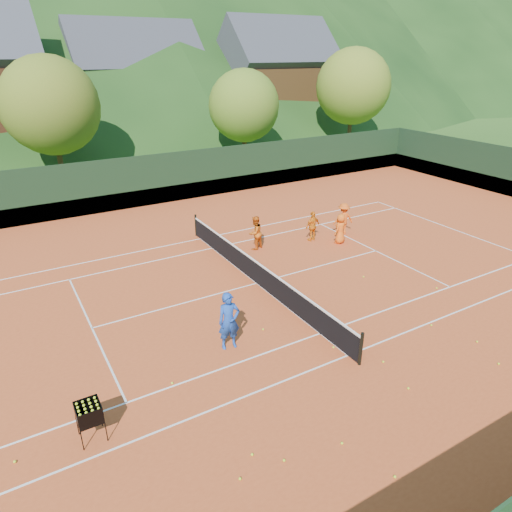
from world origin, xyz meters
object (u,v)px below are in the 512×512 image
student_a (255,233)px  student_d (343,219)px  student_c (340,229)px  ball_hopper (89,413)px  chalet_mid (137,89)px  tennis_net (257,272)px  coach (229,321)px  student_b (313,226)px  chalet_right (276,84)px

student_a → student_d: (4.79, -0.56, 0.00)m
student_c → ball_hopper: student_c is taller
student_c → chalet_mid: (0.42, 32.39, 4.25)m
student_a → ball_hopper: 12.09m
tennis_net → coach: bearing=-131.7°
student_a → tennis_net: size_ratio=0.13×
student_a → coach: bearing=33.3°
student_d → student_a: bearing=7.5°
ball_hopper → student_b: bearing=31.6°
student_c → student_a: bearing=-39.1°
tennis_net → student_d: bearing=21.0°
student_c → chalet_mid: chalet_mid is taller
student_c → chalet_right: size_ratio=0.12×
coach → chalet_mid: (8.90, 37.26, 4.03)m
coach → chalet_right: bearing=63.8°
student_b → tennis_net: size_ratio=0.12×
student_c → chalet_right: (14.42, 28.39, 4.51)m
coach → ball_hopper: coach is taller
chalet_right → student_d: bearing=-116.1°
student_c → tennis_net: bearing=-2.6°
chalet_mid → chalet_right: bearing=-15.9°
student_d → ball_hopper: size_ratio=1.59×
coach → tennis_net: (2.90, 3.26, -0.44)m
student_a → chalet_right: size_ratio=0.13×
student_c → student_d: (0.92, 0.88, 0.07)m
chalet_mid → student_d: bearing=-89.1°
student_a → chalet_right: bearing=-144.7°
student_c → chalet_right: bearing=-135.7°
student_b → tennis_net: bearing=19.5°
student_d → student_b: bearing=13.1°
student_a → tennis_net: 3.51m
student_b → student_c: size_ratio=1.03×
ball_hopper → chalet_mid: bearing=71.0°
ball_hopper → chalet_right: 44.59m
student_b → ball_hopper: bearing=22.4°
student_a → ball_hopper: student_a is taller
student_b → ball_hopper: (-12.03, -7.41, 0.00)m
student_c → student_d: bearing=-155.0°
student_a → student_d: bearing=152.8°
student_d → chalet_mid: chalet_mid is taller
student_d → ball_hopper: (-13.91, -7.38, -0.05)m
chalet_right → student_b: bearing=-119.3°
coach → student_c: coach is taller
student_d → ball_hopper: bearing=42.1°
student_a → chalet_mid: bearing=-118.5°
coach → student_b: coach is taller
student_c → chalet_mid: 32.67m
coach → ball_hopper: (-4.51, -1.63, -0.19)m
chalet_right → chalet_mid: bearing=164.1°
tennis_net → student_b: bearing=28.7°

